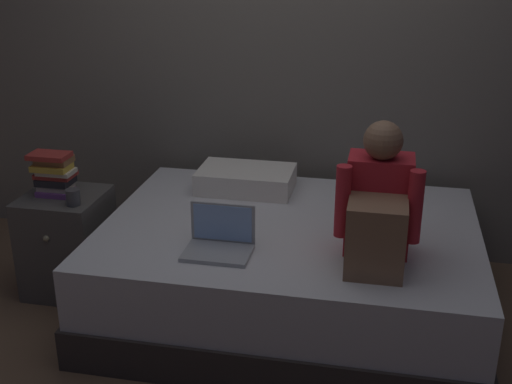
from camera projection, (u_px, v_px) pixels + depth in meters
name	position (u px, v px, depth m)	size (l,w,h in m)	color
ground_plane	(241.00, 338.00, 3.42)	(8.00, 8.00, 0.00)	brown
wall_back	(283.00, 41.00, 4.02)	(5.60, 0.10, 2.70)	slate
bed	(289.00, 270.00, 3.56)	(2.00, 1.50, 0.53)	#332D2B
nightstand	(68.00, 243.00, 3.79)	(0.44, 0.46, 0.59)	#474442
person_sitting	(378.00, 210.00, 3.00)	(0.39, 0.44, 0.66)	#B21E28
laptop	(220.00, 240.00, 3.15)	(0.32, 0.23, 0.22)	#9EA0A5
pillow	(246.00, 179.00, 3.91)	(0.56, 0.36, 0.13)	silver
book_stack	(54.00, 173.00, 3.65)	(0.23, 0.17, 0.25)	#703D84
mug	(73.00, 197.00, 3.53)	(0.08, 0.08, 0.09)	#3D3D42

